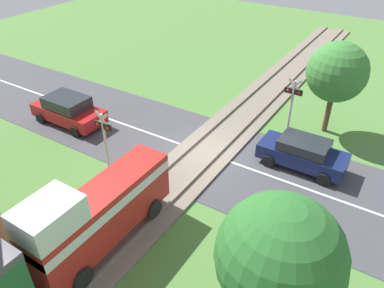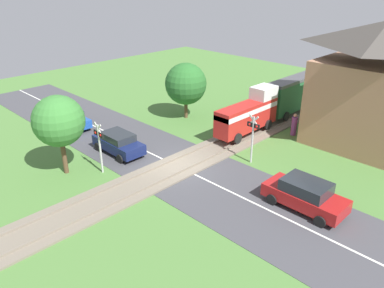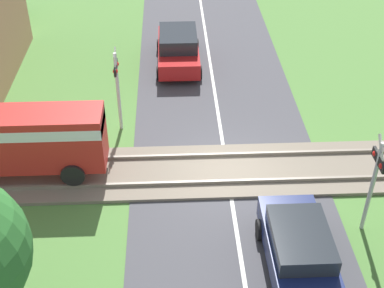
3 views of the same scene
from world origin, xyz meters
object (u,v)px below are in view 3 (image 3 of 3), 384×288
car_far_side (178,48)px  crossing_signal_east_approach (117,80)px  car_near_crossing (299,250)px  crossing_signal_west_approach (375,174)px

car_far_side → crossing_signal_east_approach: size_ratio=1.29×
car_near_crossing → crossing_signal_east_approach: bearing=35.9°
car_far_side → crossing_signal_west_approach: crossing_signal_west_approach is taller
car_far_side → crossing_signal_west_approach: bearing=-154.1°
car_near_crossing → crossing_signal_east_approach: size_ratio=1.22×
car_near_crossing → crossing_signal_east_approach: crossing_signal_east_approach is taller
car_far_side → crossing_signal_east_approach: bearing=155.7°
car_near_crossing → car_far_side: car_far_side is taller
crossing_signal_east_approach → car_near_crossing: bearing=-144.1°
car_near_crossing → crossing_signal_west_approach: bearing=-56.4°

